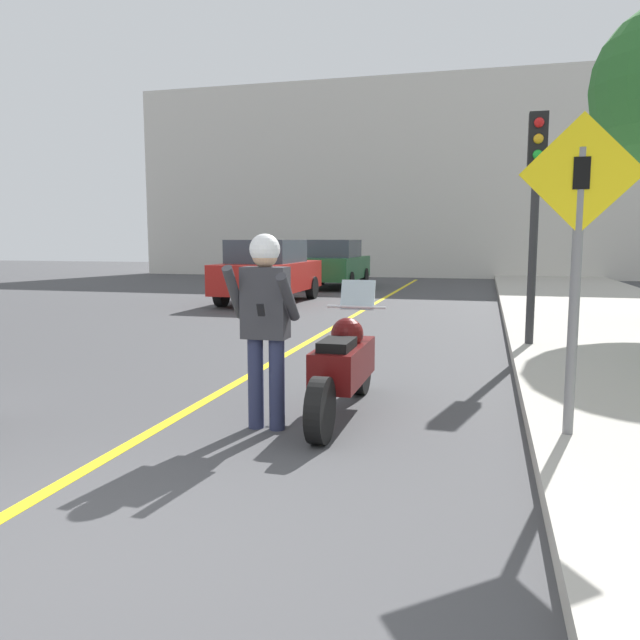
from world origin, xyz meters
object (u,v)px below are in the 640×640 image
motorcycle (344,365)px  parked_car_red (269,271)px  crossing_sign (577,245)px  parked_car_green (334,263)px  person_biker (265,311)px  traffic_light (536,184)px

motorcycle → parked_car_red: bearing=113.3°
motorcycle → parked_car_red: 10.97m
parked_car_red → crossing_sign: bearing=-59.5°
parked_car_green → person_biker: bearing=-78.5°
motorcycle → person_biker: 1.02m
person_biker → parked_car_green: bearing=101.5°
crossing_sign → traffic_light: traffic_light is taller
motorcycle → person_biker: person_biker is taller
traffic_light → parked_car_green: bearing=116.3°
motorcycle → traffic_light: traffic_light is taller
crossing_sign → parked_car_green: (-5.83, 16.23, -0.79)m
person_biker → parked_car_green: person_biker is taller
motorcycle → person_biker: (-0.57, -0.62, 0.58)m
crossing_sign → motorcycle: bearing=163.0°
motorcycle → parked_car_green: parked_car_green is taller
parked_car_red → parked_car_green: 5.57m
motorcycle → parked_car_green: 16.10m
person_biker → traffic_light: size_ratio=0.52×
motorcycle → parked_car_green: size_ratio=0.55×
person_biker → traffic_light: (2.52, 4.48, 1.41)m
traffic_light → parked_car_green: (-5.82, 11.76, -1.62)m
person_biker → parked_car_red: person_biker is taller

